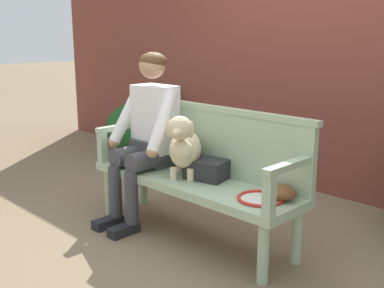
% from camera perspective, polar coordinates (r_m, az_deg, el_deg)
% --- Properties ---
extents(ground_plane, '(40.00, 40.00, 0.00)m').
position_cam_1_polar(ground_plane, '(3.54, 0.00, -11.01)').
color(ground_plane, '#7A664C').
extents(brick_garden_fence, '(8.00, 0.30, 2.60)m').
position_cam_1_polar(brick_garden_fence, '(4.57, 15.31, 10.92)').
color(brick_garden_fence, brown).
rests_on(brick_garden_fence, ground).
extents(hedge_bush_far_right, '(0.76, 0.70, 0.83)m').
position_cam_1_polar(hedge_bush_far_right, '(5.64, -4.10, 2.64)').
color(hedge_bush_far_right, '#337538').
rests_on(hedge_bush_far_right, ground).
extents(hedge_bush_mid_right, '(1.03, 0.93, 0.66)m').
position_cam_1_polar(hedge_bush_mid_right, '(5.74, -5.55, 1.95)').
color(hedge_bush_mid_right, '#194C1E').
rests_on(hedge_bush_mid_right, ground).
extents(garden_bench, '(1.70, 0.48, 0.44)m').
position_cam_1_polar(garden_bench, '(3.40, 0.00, -5.09)').
color(garden_bench, '#9EB793').
rests_on(garden_bench, ground).
extents(bench_backrest, '(1.74, 0.06, 0.50)m').
position_cam_1_polar(bench_backrest, '(3.46, 2.46, 0.63)').
color(bench_backrest, '#9EB793').
rests_on(bench_backrest, garden_bench).
extents(bench_armrest_left_end, '(0.06, 0.48, 0.28)m').
position_cam_1_polar(bench_armrest_left_end, '(3.88, -9.43, 1.02)').
color(bench_armrest_left_end, '#9EB793').
rests_on(bench_armrest_left_end, garden_bench).
extents(bench_armrest_right_end, '(0.06, 0.48, 0.28)m').
position_cam_1_polar(bench_armrest_right_end, '(2.76, 10.75, -4.04)').
color(bench_armrest_right_end, '#9EB793').
rests_on(bench_armrest_right_end, garden_bench).
extents(person_seated, '(0.56, 0.64, 1.31)m').
position_cam_1_polar(person_seated, '(3.64, -5.39, 1.55)').
color(person_seated, black).
rests_on(person_seated, ground).
extents(dog_on_bench, '(0.37, 0.45, 0.47)m').
position_cam_1_polar(dog_on_bench, '(3.32, -1.00, -0.24)').
color(dog_on_bench, beige).
rests_on(dog_on_bench, garden_bench).
extents(tennis_racket, '(0.34, 0.58, 0.03)m').
position_cam_1_polar(tennis_racket, '(3.00, 8.46, -6.35)').
color(tennis_racket, red).
rests_on(tennis_racket, garden_bench).
extents(baseball_glove, '(0.27, 0.25, 0.09)m').
position_cam_1_polar(baseball_glove, '(3.01, 10.69, -5.69)').
color(baseball_glove, brown).
rests_on(baseball_glove, garden_bench).
extents(sports_bag, '(0.32, 0.25, 0.14)m').
position_cam_1_polar(sports_bag, '(3.35, 1.78, -3.06)').
color(sports_bag, '#232328').
rests_on(sports_bag, garden_bench).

